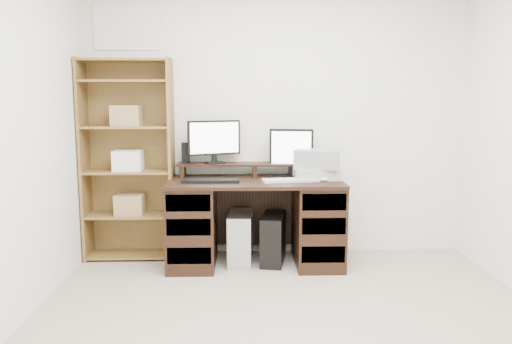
{
  "coord_description": "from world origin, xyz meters",
  "views": [
    {
      "loc": [
        -0.32,
        -2.63,
        1.45
      ],
      "look_at": [
        -0.2,
        1.43,
        0.85
      ],
      "focal_mm": 35.0,
      "sensor_mm": 36.0,
      "label": 1
    }
  ],
  "objects_px": {
    "desk": "(255,220)",
    "monitor_wide": "(214,139)",
    "tower_silver": "(240,238)",
    "monitor_small": "(291,151)",
    "bookshelf": "(129,158)",
    "tower_black": "(273,239)",
    "printer": "(317,173)"
  },
  "relations": [
    {
      "from": "desk",
      "to": "monitor_wide",
      "type": "bearing_deg",
      "value": 150.71
    },
    {
      "from": "monitor_wide",
      "to": "tower_silver",
      "type": "bearing_deg",
      "value": -60.9
    },
    {
      "from": "monitor_wide",
      "to": "monitor_small",
      "type": "xyz_separation_m",
      "value": [
        0.69,
        -0.03,
        -0.1
      ]
    },
    {
      "from": "monitor_wide",
      "to": "monitor_small",
      "type": "relative_size",
      "value": 1.08
    },
    {
      "from": "bookshelf",
      "to": "tower_black",
      "type": "bearing_deg",
      "value": -8.68
    },
    {
      "from": "tower_silver",
      "to": "desk",
      "type": "bearing_deg",
      "value": -1.83
    },
    {
      "from": "bookshelf",
      "to": "monitor_small",
      "type": "bearing_deg",
      "value": -1.51
    },
    {
      "from": "desk",
      "to": "monitor_wide",
      "type": "xyz_separation_m",
      "value": [
        -0.36,
        0.2,
        0.7
      ]
    },
    {
      "from": "bookshelf",
      "to": "desk",
      "type": "bearing_deg",
      "value": -10.63
    },
    {
      "from": "tower_silver",
      "to": "tower_black",
      "type": "relative_size",
      "value": 0.99
    },
    {
      "from": "monitor_wide",
      "to": "tower_black",
      "type": "relative_size",
      "value": 1.02
    },
    {
      "from": "monitor_small",
      "to": "bookshelf",
      "type": "height_order",
      "value": "bookshelf"
    },
    {
      "from": "desk",
      "to": "monitor_small",
      "type": "distance_m",
      "value": 0.7
    },
    {
      "from": "monitor_wide",
      "to": "bookshelf",
      "type": "xyz_separation_m",
      "value": [
        -0.77,
        0.01,
        -0.17
      ]
    },
    {
      "from": "desk",
      "to": "bookshelf",
      "type": "bearing_deg",
      "value": 169.37
    },
    {
      "from": "tower_silver",
      "to": "bookshelf",
      "type": "bearing_deg",
      "value": 172.07
    },
    {
      "from": "monitor_wide",
      "to": "desk",
      "type": "bearing_deg",
      "value": -50.62
    },
    {
      "from": "printer",
      "to": "bookshelf",
      "type": "xyz_separation_m",
      "value": [
        -1.68,
        0.18,
        0.12
      ]
    },
    {
      "from": "tower_silver",
      "to": "bookshelf",
      "type": "relative_size",
      "value": 0.25
    },
    {
      "from": "printer",
      "to": "monitor_small",
      "type": "bearing_deg",
      "value": 141.97
    },
    {
      "from": "monitor_wide",
      "to": "monitor_small",
      "type": "height_order",
      "value": "monitor_wide"
    },
    {
      "from": "bookshelf",
      "to": "tower_silver",
      "type": "bearing_deg",
      "value": -11.33
    },
    {
      "from": "monitor_small",
      "to": "bookshelf",
      "type": "distance_m",
      "value": 1.47
    },
    {
      "from": "printer",
      "to": "desk",
      "type": "bearing_deg",
      "value": 179.1
    },
    {
      "from": "printer",
      "to": "bookshelf",
      "type": "distance_m",
      "value": 1.69
    },
    {
      "from": "desk",
      "to": "monitor_small",
      "type": "xyz_separation_m",
      "value": [
        0.33,
        0.17,
        0.59
      ]
    },
    {
      "from": "desk",
      "to": "tower_silver",
      "type": "bearing_deg",
      "value": 174.78
    },
    {
      "from": "monitor_small",
      "to": "monitor_wide",
      "type": "bearing_deg",
      "value": -172.69
    },
    {
      "from": "monitor_wide",
      "to": "tower_silver",
      "type": "xyz_separation_m",
      "value": [
        0.23,
        -0.19,
        -0.86
      ]
    },
    {
      "from": "tower_black",
      "to": "bookshelf",
      "type": "height_order",
      "value": "bookshelf"
    },
    {
      "from": "monitor_wide",
      "to": "printer",
      "type": "xyz_separation_m",
      "value": [
        0.91,
        -0.17,
        -0.29
      ]
    },
    {
      "from": "monitor_small",
      "to": "printer",
      "type": "xyz_separation_m",
      "value": [
        0.21,
        -0.14,
        -0.19
      ]
    }
  ]
}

